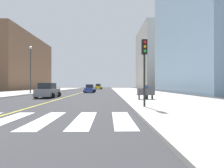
{
  "coord_description": "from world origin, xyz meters",
  "views": [
    {
      "loc": [
        5.62,
        -3.71,
        1.63
      ],
      "look_at": [
        6.53,
        34.03,
        1.83
      ],
      "focal_mm": 26.29,
      "sensor_mm": 36.0,
      "label": 1
    }
  ],
  "objects": [
    {
      "name": "sidewalk_kerb_east",
      "position": [
        12.2,
        20.0,
        0.07
      ],
      "size": [
        10.0,
        120.0,
        0.15
      ],
      "primitive_type": "cube",
      "color": "#B2ADA3",
      "rests_on": "ground"
    },
    {
      "name": "car_blue_nearest",
      "position": [
        1.74,
        31.09,
        0.8
      ],
      "size": [
        2.43,
        3.87,
        1.72
      ],
      "rotation": [
        0.0,
        0.0,
        3.13
      ],
      "color": "#2D479E",
      "rests_on": "ground"
    },
    {
      "name": "park_bench",
      "position": [
        9.49,
        13.0,
        0.69
      ],
      "size": [
        1.82,
        0.61,
        1.12
      ],
      "rotation": [
        0.0,
        0.0,
        1.54
      ],
      "color": "#47474C",
      "rests_on": "sidewalk_kerb_east"
    },
    {
      "name": "traffic_light_near_corner",
      "position": [
        8.1,
        7.41,
        3.37
      ],
      "size": [
        0.36,
        0.41,
        4.57
      ],
      "rotation": [
        0.0,
        0.0,
        3.14
      ],
      "color": "black",
      "rests_on": "sidewalk_kerb_east"
    },
    {
      "name": "lane_divider_paint",
      "position": [
        0.0,
        40.0,
        0.01
      ],
      "size": [
        0.16,
        80.0,
        0.01
      ],
      "primitive_type": "cube",
      "color": "yellow",
      "rests_on": "ground"
    },
    {
      "name": "car_yellow_third",
      "position": [
        1.98,
        57.48,
        0.94
      ],
      "size": [
        2.95,
        4.6,
        2.02
      ],
      "rotation": [
        0.0,
        0.0,
        3.1
      ],
      "color": "gold",
      "rests_on": "ground"
    },
    {
      "name": "street_lamp",
      "position": [
        -8.22,
        25.81,
        5.02
      ],
      "size": [
        0.44,
        0.44,
        8.36
      ],
      "color": "#38383D",
      "rests_on": "sidewalk_kerb_west"
    },
    {
      "name": "pedestrian_waiting_east",
      "position": [
        9.62,
        13.29,
        1.05
      ],
      "size": [
        0.4,
        0.4,
        1.64
      ],
      "rotation": [
        0.0,
        0.0,
        2.59
      ],
      "color": "#38383D",
      "rests_on": "sidewalk_kerb_east"
    },
    {
      "name": "car_gray_second",
      "position": [
        -2.06,
        17.39,
        0.87
      ],
      "size": [
        2.61,
        4.18,
        1.87
      ],
      "rotation": [
        0.0,
        0.0,
        0.0
      ],
      "color": "slate",
      "rests_on": "ground"
    },
    {
      "name": "parking_garage_concrete",
      "position": [
        29.01,
        68.8,
        13.4
      ],
      "size": [
        18.0,
        24.0,
        26.8
      ],
      "primitive_type": "cube",
      "color": "#B2ADA3",
      "rests_on": "ground"
    },
    {
      "name": "low_rise_brick_west",
      "position": [
        -28.01,
        54.92,
        9.37
      ],
      "size": [
        16.0,
        32.0,
        18.75
      ],
      "primitive_type": "cube",
      "color": "brown",
      "rests_on": "ground"
    }
  ]
}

